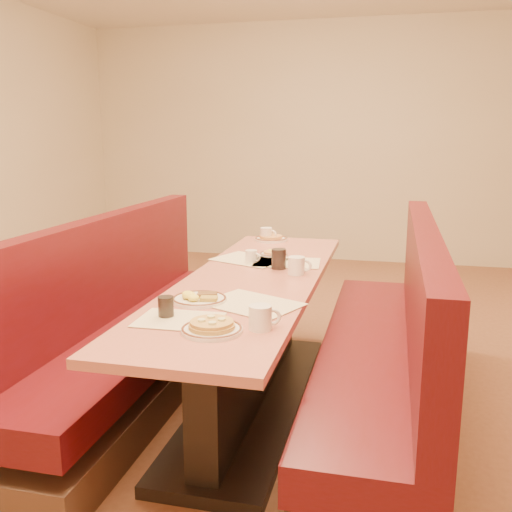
% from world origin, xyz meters
% --- Properties ---
extents(ground, '(8.00, 8.00, 0.00)m').
position_xyz_m(ground, '(0.00, 0.00, 0.00)').
color(ground, '#9E6647').
rests_on(ground, ground).
extents(room_envelope, '(6.04, 8.04, 2.82)m').
position_xyz_m(room_envelope, '(0.00, 0.00, 1.93)').
color(room_envelope, beige).
rests_on(room_envelope, ground).
extents(diner_table, '(0.70, 2.50, 0.75)m').
position_xyz_m(diner_table, '(0.00, 0.00, 0.37)').
color(diner_table, black).
rests_on(diner_table, ground).
extents(booth_left, '(0.55, 2.50, 1.05)m').
position_xyz_m(booth_left, '(-0.73, 0.00, 0.36)').
color(booth_left, '#4C3326').
rests_on(booth_left, ground).
extents(booth_right, '(0.55, 2.50, 1.05)m').
position_xyz_m(booth_right, '(0.73, 0.00, 0.36)').
color(booth_right, '#4C3326').
rests_on(booth_right, ground).
extents(placemat_near_left, '(0.35, 0.27, 0.00)m').
position_xyz_m(placemat_near_left, '(-0.12, -0.77, 0.75)').
color(placemat_near_left, beige).
rests_on(placemat_near_left, diner_table).
extents(placemat_near_right, '(0.50, 0.45, 0.00)m').
position_xyz_m(placemat_near_right, '(0.12, -0.48, 0.75)').
color(placemat_near_right, beige).
rests_on(placemat_near_right, diner_table).
extents(placemat_far_left, '(0.50, 0.45, 0.00)m').
position_xyz_m(placemat_far_left, '(-0.12, 0.43, 0.75)').
color(placemat_far_left, beige).
rests_on(placemat_far_left, diner_table).
extents(placemat_far_right, '(0.41, 0.33, 0.00)m').
position_xyz_m(placemat_far_right, '(0.12, 0.40, 0.75)').
color(placemat_far_right, beige).
rests_on(placemat_far_right, diner_table).
extents(pancake_plate, '(0.24, 0.24, 0.05)m').
position_xyz_m(pancake_plate, '(0.06, -0.87, 0.77)').
color(pancake_plate, white).
rests_on(pancake_plate, diner_table).
extents(eggs_plate, '(0.25, 0.25, 0.05)m').
position_xyz_m(eggs_plate, '(-0.13, -0.49, 0.77)').
color(eggs_plate, white).
rests_on(eggs_plate, diner_table).
extents(extra_plate_mid, '(0.19, 0.19, 0.04)m').
position_xyz_m(extra_plate_mid, '(-0.00, 0.59, 0.76)').
color(extra_plate_mid, white).
rests_on(extra_plate_mid, diner_table).
extents(extra_plate_far, '(0.24, 0.24, 0.05)m').
position_xyz_m(extra_plate_far, '(-0.13, 1.10, 0.77)').
color(extra_plate_far, white).
rests_on(extra_plate_far, diner_table).
extents(coffee_mug_a, '(0.13, 0.09, 0.10)m').
position_xyz_m(coffee_mug_a, '(0.24, -0.79, 0.80)').
color(coffee_mug_a, white).
rests_on(coffee_mug_a, diner_table).
extents(coffee_mug_b, '(0.10, 0.07, 0.08)m').
position_xyz_m(coffee_mug_b, '(-0.09, 0.36, 0.79)').
color(coffee_mug_b, white).
rests_on(coffee_mug_b, diner_table).
extents(coffee_mug_c, '(0.13, 0.09, 0.10)m').
position_xyz_m(coffee_mug_c, '(0.22, 0.14, 0.80)').
color(coffee_mug_c, white).
rests_on(coffee_mug_c, diner_table).
extents(coffee_mug_d, '(0.12, 0.09, 0.09)m').
position_xyz_m(coffee_mug_d, '(-0.16, 1.10, 0.80)').
color(coffee_mug_d, white).
rests_on(coffee_mug_d, diner_table).
extents(soda_tumbler_near, '(0.07, 0.07, 0.09)m').
position_xyz_m(soda_tumbler_near, '(-0.19, -0.74, 0.80)').
color(soda_tumbler_near, black).
rests_on(soda_tumbler_near, diner_table).
extents(soda_tumbler_mid, '(0.08, 0.08, 0.12)m').
position_xyz_m(soda_tumbler_mid, '(0.10, 0.25, 0.81)').
color(soda_tumbler_mid, black).
rests_on(soda_tumbler_mid, diner_table).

